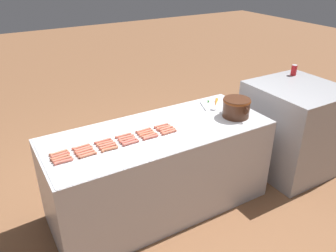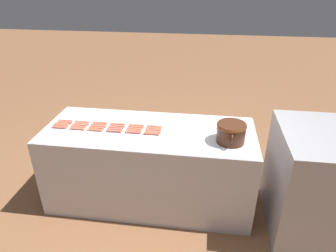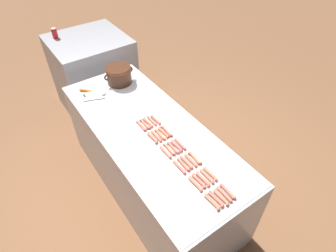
# 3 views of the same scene
# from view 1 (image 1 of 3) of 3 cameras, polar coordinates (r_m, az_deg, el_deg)

# --- Properties ---
(ground_plane) EXTENTS (20.00, 20.00, 0.00)m
(ground_plane) POSITION_cam_1_polar(r_m,az_deg,el_deg) (3.61, -1.39, -13.16)
(ground_plane) COLOR brown
(griddle_counter) EXTENTS (0.86, 2.14, 0.88)m
(griddle_counter) POSITION_cam_1_polar(r_m,az_deg,el_deg) (3.34, -1.47, -7.38)
(griddle_counter) COLOR #BCBCC1
(griddle_counter) RESTS_ON ground_plane
(back_cabinet) EXTENTS (0.94, 0.89, 1.04)m
(back_cabinet) POSITION_cam_1_polar(r_m,az_deg,el_deg) (4.18, 20.28, -0.38)
(back_cabinet) COLOR #A0A0A4
(back_cabinet) RESTS_ON ground_plane
(hot_dog_0) EXTENTS (0.03, 0.16, 0.02)m
(hot_dog_0) POSITION_cam_1_polar(r_m,az_deg,el_deg) (2.88, -17.98, -4.32)
(hot_dog_0) COLOR #C96F50
(hot_dog_0) RESTS_ON griddle_counter
(hot_dog_1) EXTENTS (0.03, 0.16, 0.02)m
(hot_dog_1) POSITION_cam_1_polar(r_m,az_deg,el_deg) (2.91, -14.50, -3.43)
(hot_dog_1) COLOR #D46A51
(hot_dog_1) RESTS_ON griddle_counter
(hot_dog_2) EXTENTS (0.03, 0.16, 0.02)m
(hot_dog_2) POSITION_cam_1_polar(r_m,az_deg,el_deg) (2.96, -10.98, -2.49)
(hot_dog_2) COLOR #D86551
(hot_dog_2) RESTS_ON griddle_counter
(hot_dog_3) EXTENTS (0.03, 0.16, 0.02)m
(hot_dog_3) POSITION_cam_1_polar(r_m,az_deg,el_deg) (3.02, -7.60, -1.61)
(hot_dog_3) COLOR #D46B56
(hot_dog_3) RESTS_ON griddle_counter
(hot_dog_4) EXTENTS (0.03, 0.16, 0.02)m
(hot_dog_4) POSITION_cam_1_polar(r_m,az_deg,el_deg) (3.09, -4.16, -0.72)
(hot_dog_4) COLOR #CC654E
(hot_dog_4) RESTS_ON griddle_counter
(hot_dog_5) EXTENTS (0.03, 0.16, 0.02)m
(hot_dog_5) POSITION_cam_1_polar(r_m,az_deg,el_deg) (3.16, -1.17, 0.08)
(hot_dog_5) COLOR #D06853
(hot_dog_5) RESTS_ON griddle_counter
(hot_dog_6) EXTENTS (0.03, 0.16, 0.02)m
(hot_dog_6) POSITION_cam_1_polar(r_m,az_deg,el_deg) (2.85, -17.77, -4.66)
(hot_dog_6) COLOR #CC6451
(hot_dog_6) RESTS_ON griddle_counter
(hot_dog_7) EXTENTS (0.03, 0.16, 0.02)m
(hot_dog_7) POSITION_cam_1_polar(r_m,az_deg,el_deg) (2.88, -14.12, -3.73)
(hot_dog_7) COLOR #D36C56
(hot_dog_7) RESTS_ON griddle_counter
(hot_dog_8) EXTENTS (0.03, 0.16, 0.02)m
(hot_dog_8) POSITION_cam_1_polar(r_m,az_deg,el_deg) (2.93, -10.65, -2.82)
(hot_dog_8) COLOR #CF684D
(hot_dog_8) RESTS_ON griddle_counter
(hot_dog_9) EXTENTS (0.03, 0.16, 0.02)m
(hot_dog_9) POSITION_cam_1_polar(r_m,az_deg,el_deg) (2.99, -7.13, -1.90)
(hot_dog_9) COLOR #D76B56
(hot_dog_9) RESTS_ON griddle_counter
(hot_dog_10) EXTENTS (0.03, 0.16, 0.02)m
(hot_dog_10) POSITION_cam_1_polar(r_m,az_deg,el_deg) (3.06, -3.91, -1.03)
(hot_dog_10) COLOR #D7664C
(hot_dog_10) RESTS_ON griddle_counter
(hot_dog_11) EXTENTS (0.03, 0.16, 0.02)m
(hot_dog_11) POSITION_cam_1_polar(r_m,az_deg,el_deg) (3.13, -0.80, -0.20)
(hot_dog_11) COLOR #CE6B51
(hot_dog_11) RESTS_ON griddle_counter
(hot_dog_12) EXTENTS (0.03, 0.16, 0.02)m
(hot_dog_12) POSITION_cam_1_polar(r_m,az_deg,el_deg) (2.81, -17.79, -5.07)
(hot_dog_12) COLOR #CB7051
(hot_dog_12) RESTS_ON griddle_counter
(hot_dog_13) EXTENTS (0.03, 0.16, 0.02)m
(hot_dog_13) POSITION_cam_1_polar(r_m,az_deg,el_deg) (2.85, -14.05, -4.09)
(hot_dog_13) COLOR #D76D53
(hot_dog_13) RESTS_ON griddle_counter
(hot_dog_14) EXTENTS (0.03, 0.16, 0.02)m
(hot_dog_14) POSITION_cam_1_polar(r_m,az_deg,el_deg) (2.90, -10.28, -3.10)
(hot_dog_14) COLOR #CC6C55
(hot_dog_14) RESTS_ON griddle_counter
(hot_dog_15) EXTENTS (0.03, 0.16, 0.02)m
(hot_dog_15) POSITION_cam_1_polar(r_m,az_deg,el_deg) (2.95, -6.92, -2.23)
(hot_dog_15) COLOR #CB6650
(hot_dog_15) RESTS_ON griddle_counter
(hot_dog_16) EXTENTS (0.03, 0.16, 0.02)m
(hot_dog_16) POSITION_cam_1_polar(r_m,az_deg,el_deg) (3.03, -3.60, -1.32)
(hot_dog_16) COLOR #D46F4F
(hot_dog_16) RESTS_ON griddle_counter
(hot_dog_17) EXTENTS (0.03, 0.16, 0.02)m
(hot_dog_17) POSITION_cam_1_polar(r_m,az_deg,el_deg) (3.11, -0.40, -0.43)
(hot_dog_17) COLOR #D56A51
(hot_dog_17) RESTS_ON griddle_counter
(hot_dog_18) EXTENTS (0.03, 0.16, 0.02)m
(hot_dog_18) POSITION_cam_1_polar(r_m,az_deg,el_deg) (2.78, -17.49, -5.39)
(hot_dog_18) COLOR #CA6A51
(hot_dog_18) RESTS_ON griddle_counter
(hot_dog_19) EXTENTS (0.03, 0.16, 0.02)m
(hot_dog_19) POSITION_cam_1_polar(r_m,az_deg,el_deg) (2.82, -13.75, -4.45)
(hot_dog_19) COLOR #D06D54
(hot_dog_19) RESTS_ON griddle_counter
(hot_dog_20) EXTENTS (0.03, 0.16, 0.02)m
(hot_dog_20) POSITION_cam_1_polar(r_m,az_deg,el_deg) (2.87, -10.12, -3.46)
(hot_dog_20) COLOR #D6664C
(hot_dog_20) RESTS_ON griddle_counter
(hot_dog_21) EXTENTS (0.04, 0.16, 0.02)m
(hot_dog_21) POSITION_cam_1_polar(r_m,az_deg,el_deg) (2.92, -6.61, -2.53)
(hot_dog_21) COLOR #D26455
(hot_dog_21) RESTS_ON griddle_counter
(hot_dog_22) EXTENTS (0.03, 0.16, 0.02)m
(hot_dog_22) POSITION_cam_1_polar(r_m,az_deg,el_deg) (3.00, -3.16, -1.61)
(hot_dog_22) COLOR #D56C51
(hot_dog_22) RESTS_ON griddle_counter
(hot_dog_23) EXTENTS (0.03, 0.16, 0.02)m
(hot_dog_23) POSITION_cam_1_polar(r_m,az_deg,el_deg) (3.08, -0.01, -0.74)
(hot_dog_23) COLOR #D57055
(hot_dog_23) RESTS_ON griddle_counter
(hot_dog_24) EXTENTS (0.03, 0.16, 0.02)m
(hot_dog_24) POSITION_cam_1_polar(r_m,az_deg,el_deg) (2.75, -17.23, -5.74)
(hot_dog_24) COLOR #D16756
(hot_dog_24) RESTS_ON griddle_counter
(hot_dog_25) EXTENTS (0.03, 0.16, 0.02)m
(hot_dog_25) POSITION_cam_1_polar(r_m,az_deg,el_deg) (2.79, -13.43, -4.78)
(hot_dog_25) COLOR #D27254
(hot_dog_25) RESTS_ON griddle_counter
(hot_dog_26) EXTENTS (0.03, 0.16, 0.02)m
(hot_dog_26) POSITION_cam_1_polar(r_m,az_deg,el_deg) (2.83, -9.80, -3.82)
(hot_dog_26) COLOR #CB704E
(hot_dog_26) RESTS_ON griddle_counter
(hot_dog_27) EXTENTS (0.03, 0.16, 0.02)m
(hot_dog_27) POSITION_cam_1_polar(r_m,az_deg,el_deg) (2.89, -6.31, -2.85)
(hot_dog_27) COLOR #CC6556
(hot_dog_27) RESTS_ON griddle_counter
(hot_dog_28) EXTENTS (0.03, 0.16, 0.02)m
(hot_dog_28) POSITION_cam_1_polar(r_m,az_deg,el_deg) (2.97, -2.93, -1.89)
(hot_dog_28) COLOR #D86352
(hot_dog_28) RESTS_ON griddle_counter
(hot_dog_29) EXTENTS (0.03, 0.16, 0.02)m
(hot_dog_29) POSITION_cam_1_polar(r_m,az_deg,el_deg) (3.05, 0.19, -1.05)
(hot_dog_29) COLOR #D1664D
(hot_dog_29) RESTS_ON griddle_counter
(bean_pot) EXTENTS (0.34, 0.28, 0.19)m
(bean_pot) POSITION_cam_1_polar(r_m,az_deg,el_deg) (3.40, 11.47, 3.23)
(bean_pot) COLOR #472616
(bean_pot) RESTS_ON griddle_counter
(serving_spoon) EXTENTS (0.26, 0.13, 0.02)m
(serving_spoon) POSITION_cam_1_polar(r_m,az_deg,el_deg) (3.57, 7.07, 3.04)
(serving_spoon) COLOR #B7B7BC
(serving_spoon) RESTS_ON griddle_counter
(carrot) EXTENTS (0.15, 0.14, 0.03)m
(carrot) POSITION_cam_1_polar(r_m,az_deg,el_deg) (3.70, 8.06, 4.03)
(carrot) COLOR orange
(carrot) RESTS_ON griddle_counter
(soda_can) EXTENTS (0.07, 0.07, 0.12)m
(soda_can) POSITION_cam_1_polar(r_m,az_deg,el_deg) (4.33, 20.51, 8.85)
(soda_can) COLOR red
(soda_can) RESTS_ON back_cabinet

